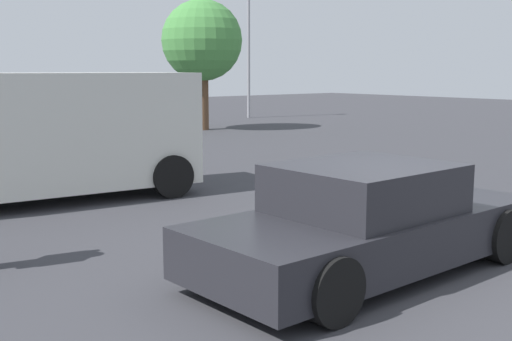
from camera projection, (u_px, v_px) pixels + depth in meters
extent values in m
plane|color=#38383D|center=(398.00, 275.00, 7.08)|extent=(80.00, 80.00, 0.00)
cube|color=#232328|center=(369.00, 234.00, 7.14)|extent=(4.34, 1.82, 0.54)
cube|color=#232328|center=(364.00, 188.00, 7.00)|extent=(1.85, 1.61, 0.53)
cube|color=slate|center=(411.00, 180.00, 7.54)|extent=(0.10, 1.45, 0.44)
cube|color=slate|center=(309.00, 198.00, 6.45)|extent=(0.10, 1.45, 0.44)
cylinder|color=black|center=(391.00, 213.00, 8.69)|extent=(0.65, 0.24, 0.64)
cylinder|color=black|center=(502.00, 236.00, 7.49)|extent=(0.65, 0.24, 0.64)
cylinder|color=black|center=(222.00, 252.00, 6.83)|extent=(0.65, 0.24, 0.64)
cylinder|color=black|center=(333.00, 291.00, 5.63)|extent=(0.65, 0.24, 0.64)
ellipsoid|color=beige|center=(396.00, 191.00, 10.52)|extent=(0.45, 0.42, 0.26)
sphere|color=beige|center=(382.00, 187.00, 10.49)|extent=(0.21, 0.21, 0.21)
sphere|color=beige|center=(377.00, 187.00, 10.49)|extent=(0.09, 0.09, 0.09)
cylinder|color=beige|center=(390.00, 203.00, 10.47)|extent=(0.06, 0.06, 0.16)
cylinder|color=beige|center=(388.00, 201.00, 10.61)|extent=(0.06, 0.06, 0.16)
cylinder|color=beige|center=(404.00, 203.00, 10.48)|extent=(0.06, 0.06, 0.16)
cylinder|color=beige|center=(401.00, 201.00, 10.62)|extent=(0.06, 0.06, 0.16)
sphere|color=beige|center=(409.00, 188.00, 10.52)|extent=(0.12, 0.12, 0.12)
cube|color=silver|center=(47.00, 131.00, 10.98)|extent=(5.14, 2.53, 1.97)
cylinder|color=black|center=(172.00, 176.00, 11.32)|extent=(0.78, 0.33, 0.76)
cylinder|color=black|center=(131.00, 163.00, 12.89)|extent=(0.78, 0.33, 0.76)
cylinder|color=gray|center=(249.00, 57.00, 29.75)|extent=(0.14, 0.14, 5.61)
cylinder|color=brown|center=(203.00, 101.00, 23.97)|extent=(0.43, 0.43, 2.19)
sphere|color=#478C42|center=(202.00, 40.00, 23.63)|extent=(2.98, 2.98, 2.98)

